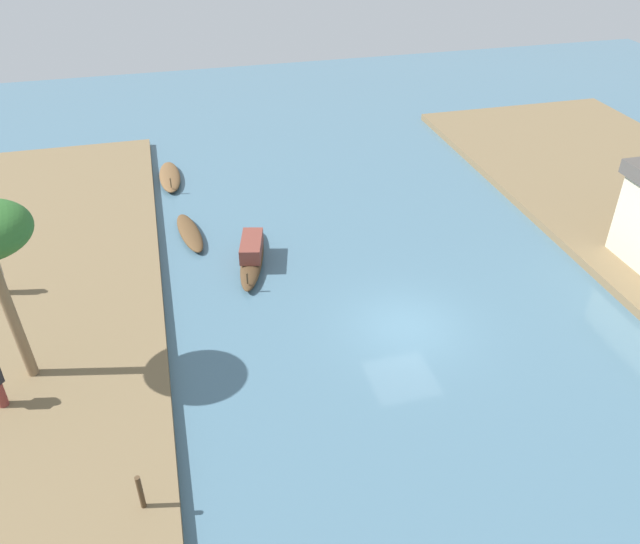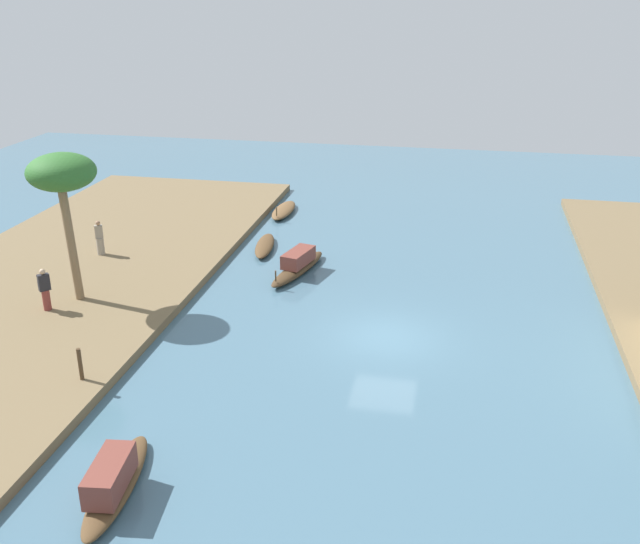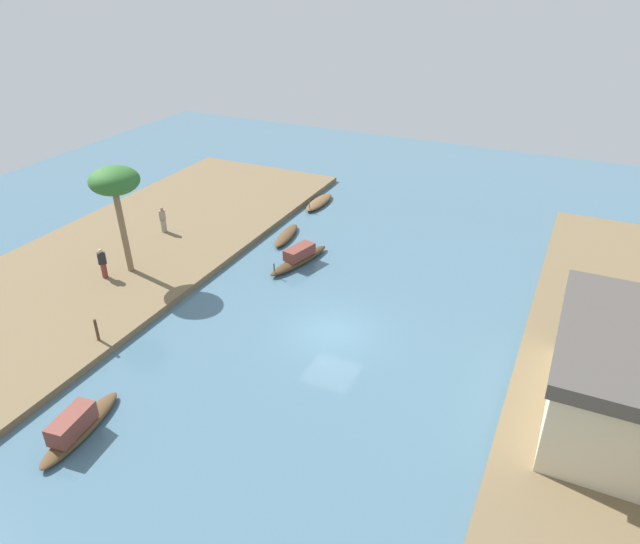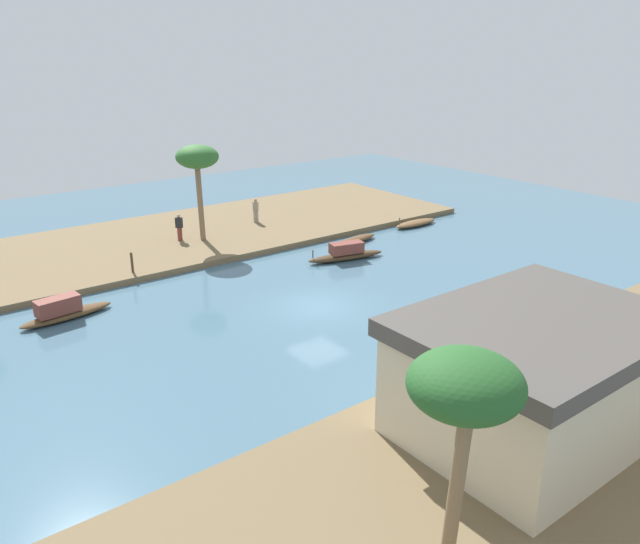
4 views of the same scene
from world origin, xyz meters
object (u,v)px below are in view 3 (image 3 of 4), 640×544
at_px(sampan_with_tall_canopy, 77,426).
at_px(mooring_post, 97,330).
at_px(sampan_downstream_large, 286,235).
at_px(sampan_near_left_bank, 319,202).
at_px(sampan_midstream, 299,257).
at_px(palm_tree_left_near, 115,183).
at_px(person_by_mooring, 103,264).
at_px(person_on_near_bank, 163,222).

distance_m(sampan_with_tall_canopy, mooring_post, 5.88).
distance_m(sampan_downstream_large, sampan_near_left_bank, 6.14).
xyz_separation_m(sampan_midstream, sampan_near_left_bank, (-8.92, -2.91, -0.22)).
bearing_deg(palm_tree_left_near, sampan_with_tall_canopy, 32.59).
distance_m(sampan_midstream, sampan_near_left_bank, 9.39).
bearing_deg(person_by_mooring, sampan_downstream_large, -170.65).
xyz_separation_m(sampan_with_tall_canopy, mooring_post, (-4.74, -3.46, 0.48)).
xyz_separation_m(sampan_midstream, palm_tree_left_near, (5.40, -8.11, 5.14)).
relative_size(person_by_mooring, palm_tree_left_near, 0.29).
distance_m(sampan_midstream, palm_tree_left_near, 11.01).
relative_size(sampan_midstream, sampan_near_left_bank, 1.32).
bearing_deg(sampan_near_left_bank, palm_tree_left_near, -20.16).
relative_size(sampan_near_left_bank, person_by_mooring, 2.15).
bearing_deg(sampan_near_left_bank, sampan_midstream, 17.85).
distance_m(sampan_midstream, person_on_near_bank, 9.68).
bearing_deg(sampan_downstream_large, palm_tree_left_near, -43.17).
distance_m(sampan_midstream, mooring_post, 12.36).
bearing_deg(sampan_downstream_large, sampan_midstream, 32.04).
height_order(sampan_downstream_large, palm_tree_left_near, palm_tree_left_near).
distance_m(mooring_post, palm_tree_left_near, 8.34).
xyz_separation_m(sampan_downstream_large, palm_tree_left_near, (8.20, -5.74, 5.36)).
height_order(sampan_with_tall_canopy, sampan_midstream, sampan_with_tall_canopy).
distance_m(sampan_midstream, person_by_mooring, 11.02).
xyz_separation_m(person_on_near_bank, palm_tree_left_near, (5.03, 1.54, 4.49)).
height_order(sampan_downstream_large, mooring_post, mooring_post).
bearing_deg(sampan_midstream, mooring_post, -8.43).
bearing_deg(sampan_downstream_large, person_on_near_bank, -74.67).
bearing_deg(sampan_midstream, sampan_downstream_large, -125.92).
xyz_separation_m(sampan_with_tall_canopy, person_on_near_bank, (-15.80, -8.43, 0.62)).
relative_size(sampan_downstream_large, mooring_post, 3.27).
bearing_deg(sampan_downstream_large, sampan_with_tall_canopy, -4.73).
bearing_deg(person_on_near_bank, palm_tree_left_near, -100.11).
bearing_deg(sampan_near_left_bank, person_on_near_bank, -36.17).
height_order(sampan_near_left_bank, person_by_mooring, person_by_mooring).
relative_size(sampan_downstream_large, sampan_with_tall_canopy, 0.83).
xyz_separation_m(sampan_with_tall_canopy, person_by_mooring, (-9.50, -7.52, 0.76)).
bearing_deg(mooring_post, sampan_midstream, 157.73).
height_order(sampan_with_tall_canopy, palm_tree_left_near, palm_tree_left_near).
distance_m(sampan_near_left_bank, person_by_mooring, 16.68).
bearing_deg(sampan_downstream_large, sampan_near_left_bank, 176.80).
bearing_deg(palm_tree_left_near, person_on_near_bank, -162.98).
bearing_deg(palm_tree_left_near, sampan_downstream_large, 145.02).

